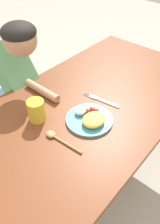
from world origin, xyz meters
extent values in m
plane|color=#AEA999|center=(0.00, 0.00, 0.00)|extent=(8.00, 8.00, 0.00)
cube|color=brown|center=(0.00, 0.00, 0.67)|extent=(1.50, 0.76, 0.03)
cube|color=brown|center=(0.68, 0.31, 0.33)|extent=(0.06, 0.06, 0.65)
cylinder|color=teal|center=(-0.08, -0.08, 0.69)|extent=(0.22, 0.22, 0.01)
ellipsoid|color=#F9CE53|center=(-0.09, -0.12, 0.71)|extent=(0.11, 0.10, 0.04)
ellipsoid|color=red|center=(-0.03, -0.08, 0.70)|extent=(0.03, 0.03, 0.02)
ellipsoid|color=red|center=(-0.03, -0.06, 0.71)|extent=(0.03, 0.04, 0.02)
ellipsoid|color=red|center=(-0.06, -0.05, 0.71)|extent=(0.04, 0.04, 0.02)
ellipsoid|color=white|center=(-0.08, -0.03, 0.71)|extent=(0.06, 0.05, 0.03)
cube|color=silver|center=(0.07, -0.08, 0.69)|extent=(0.03, 0.13, 0.01)
cube|color=silver|center=(0.06, 0.01, 0.69)|extent=(0.03, 0.04, 0.01)
cylinder|color=silver|center=(0.07, 0.05, 0.69)|extent=(0.01, 0.04, 0.00)
cylinder|color=silver|center=(0.06, 0.05, 0.69)|extent=(0.01, 0.04, 0.00)
cylinder|color=silver|center=(0.05, 0.04, 0.69)|extent=(0.01, 0.04, 0.00)
cylinder|color=#AA854E|center=(-0.26, -0.11, 0.69)|extent=(0.02, 0.14, 0.01)
ellipsoid|color=#AA854E|center=(-0.26, -0.02, 0.69)|extent=(0.04, 0.05, 0.02)
cylinder|color=gold|center=(-0.23, 0.10, 0.74)|extent=(0.08, 0.08, 0.10)
cube|color=#3B5669|center=(-0.09, 0.55, 0.28)|extent=(0.18, 0.13, 0.55)
cube|color=#599966|center=(-0.09, 0.45, 0.71)|extent=(0.18, 0.31, 0.39)
sphere|color=tan|center=(-0.09, 0.35, 0.95)|extent=(0.17, 0.17, 0.17)
ellipsoid|color=black|center=(-0.09, 0.35, 0.98)|extent=(0.17, 0.17, 0.09)
cylinder|color=tan|center=(-0.09, 0.23, 0.70)|extent=(0.04, 0.23, 0.04)
camera|label=1|loc=(-0.67, -0.54, 1.40)|focal=36.05mm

